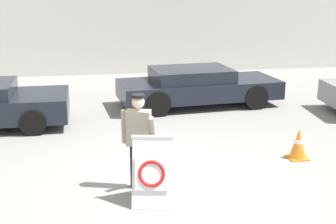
# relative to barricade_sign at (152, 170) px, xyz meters

# --- Properties ---
(ground_plane) EXTENTS (90.00, 90.00, 0.00)m
(ground_plane) POSITION_rel_barricade_sign_xyz_m (0.62, 0.62, -0.58)
(ground_plane) COLOR gray
(perimeter_wall) EXTENTS (36.00, 0.30, 3.47)m
(perimeter_wall) POSITION_rel_barricade_sign_xyz_m (0.62, 11.77, 0.93)
(perimeter_wall) COLOR silver
(perimeter_wall) RESTS_ON ground_plane
(barricade_sign) EXTENTS (0.79, 0.87, 1.17)m
(barricade_sign) POSITION_rel_barricade_sign_xyz_m (0.00, 0.00, 0.00)
(barricade_sign) COLOR white
(barricade_sign) RESTS_ON ground_plane
(security_guard) EXTENTS (0.61, 0.51, 1.74)m
(security_guard) POSITION_rel_barricade_sign_xyz_m (-0.16, 0.59, 0.39)
(security_guard) COLOR black
(security_guard) RESTS_ON ground_plane
(traffic_cone_near) EXTENTS (0.40, 0.40, 0.65)m
(traffic_cone_near) POSITION_rel_barricade_sign_xyz_m (3.31, 1.49, -0.26)
(traffic_cone_near) COLOR orange
(traffic_cone_near) RESTS_ON ground_plane
(parked_car_rear_sedan) EXTENTS (4.91, 2.30, 1.15)m
(parked_car_rear_sedan) POSITION_rel_barricade_sign_xyz_m (2.21, 6.18, 0.02)
(parked_car_rear_sedan) COLOR black
(parked_car_rear_sedan) RESTS_ON ground_plane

